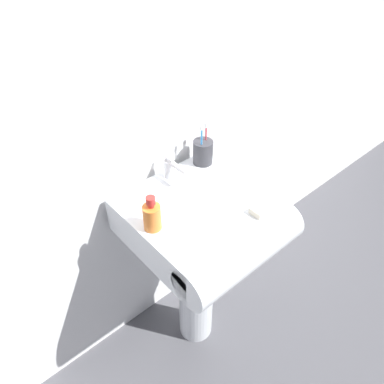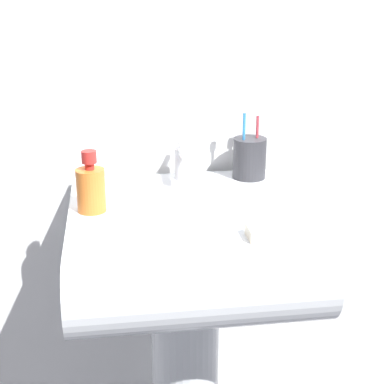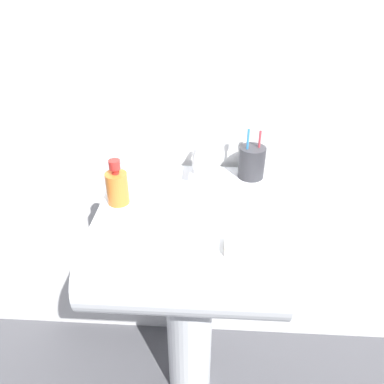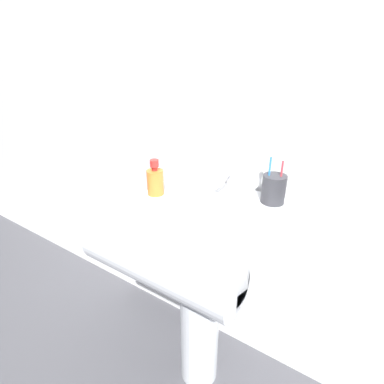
{
  "view_description": "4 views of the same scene",
  "coord_description": "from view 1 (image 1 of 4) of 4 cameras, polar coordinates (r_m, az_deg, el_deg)",
  "views": [
    {
      "loc": [
        -0.7,
        -0.78,
        1.79
      ],
      "look_at": [
        -0.02,
        0.0,
        0.93
      ],
      "focal_mm": 35.0,
      "sensor_mm": 36.0,
      "label": 1
    },
    {
      "loc": [
        -0.16,
        -1.21,
        1.35
      ],
      "look_at": [
        0.02,
        0.03,
        0.89
      ],
      "focal_mm": 55.0,
      "sensor_mm": 36.0,
      "label": 2
    },
    {
      "loc": [
        0.06,
        -0.89,
        1.47
      ],
      "look_at": [
        0.01,
        0.03,
        0.9
      ],
      "focal_mm": 35.0,
      "sensor_mm": 36.0,
      "label": 3
    },
    {
      "loc": [
        0.48,
        -0.78,
        1.36
      ],
      "look_at": [
        -0.03,
        -0.02,
        0.93
      ],
      "focal_mm": 28.0,
      "sensor_mm": 36.0,
      "label": 4
    }
  ],
  "objects": [
    {
      "name": "ground_plane",
      "position": [
        2.07,
        0.54,
        -19.93
      ],
      "size": [
        6.0,
        6.0,
        0.0
      ],
      "primitive_type": "plane",
      "color": "#4C4C51",
      "rests_on": "ground"
    },
    {
      "name": "wall_back",
      "position": [
        1.4,
        -7.05,
        14.57
      ],
      "size": [
        5.0,
        0.05,
        2.4
      ],
      "primitive_type": "cube",
      "color": "white",
      "rests_on": "ground"
    },
    {
      "name": "sink_pedestal",
      "position": [
        1.77,
        0.62,
        -14.06
      ],
      "size": [
        0.16,
        0.16,
        0.72
      ],
      "primitive_type": "cylinder",
      "color": "white",
      "rests_on": "ground"
    },
    {
      "name": "sink_basin",
      "position": [
        1.42,
        2.3,
        -5.02
      ],
      "size": [
        0.51,
        0.55,
        0.15
      ],
      "color": "white",
      "rests_on": "sink_pedestal"
    },
    {
      "name": "faucet",
      "position": [
        1.47,
        -3.17,
        3.71
      ],
      "size": [
        0.04,
        0.13,
        0.1
      ],
      "color": "silver",
      "rests_on": "sink_basin"
    },
    {
      "name": "toothbrush_cup",
      "position": [
        1.57,
        1.68,
        6.13
      ],
      "size": [
        0.08,
        0.08,
        0.19
      ],
      "color": "#38383D",
      "rests_on": "sink_basin"
    },
    {
      "name": "soap_bottle",
      "position": [
        1.26,
        -5.99,
        -3.78
      ],
      "size": [
        0.06,
        0.06,
        0.14
      ],
      "color": "orange",
      "rests_on": "sink_basin"
    },
    {
      "name": "bar_soap",
      "position": [
        1.36,
        10.32,
        -2.77
      ],
      "size": [
        0.06,
        0.05,
        0.02
      ],
      "primitive_type": "cube",
      "color": "silver",
      "rests_on": "sink_basin"
    }
  ]
}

